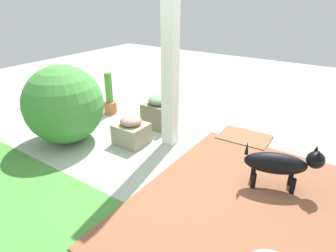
{
  "coord_description": "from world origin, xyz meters",
  "views": [
    {
      "loc": [
        -1.59,
        2.51,
        1.75
      ],
      "look_at": [
        0.15,
        -0.05,
        0.31
      ],
      "focal_mm": 30.8,
      "sensor_mm": 36.0,
      "label": 1
    }
  ],
  "objects_px": {
    "round_shrub": "(64,104)",
    "terracotta_pot_tall": "(110,99)",
    "dog": "(281,163)",
    "stone_planter_near": "(131,131)",
    "doormat": "(244,137)",
    "porch_pillar": "(170,39)",
    "stone_planter_nearest": "(159,112)"
  },
  "relations": [
    {
      "from": "stone_planter_near",
      "to": "dog",
      "type": "relative_size",
      "value": 0.55
    },
    {
      "from": "stone_planter_near",
      "to": "round_shrub",
      "type": "xyz_separation_m",
      "value": [
        0.74,
        0.39,
        0.32
      ]
    },
    {
      "from": "stone_planter_nearest",
      "to": "dog",
      "type": "bearing_deg",
      "value": 163.52
    },
    {
      "from": "round_shrub",
      "to": "terracotta_pot_tall",
      "type": "bearing_deg",
      "value": -77.84
    },
    {
      "from": "stone_planter_nearest",
      "to": "stone_planter_near",
      "type": "relative_size",
      "value": 1.19
    },
    {
      "from": "stone_planter_near",
      "to": "dog",
      "type": "bearing_deg",
      "value": -177.54
    },
    {
      "from": "round_shrub",
      "to": "terracotta_pot_tall",
      "type": "xyz_separation_m",
      "value": [
        0.21,
        -0.98,
        -0.26
      ]
    },
    {
      "from": "round_shrub",
      "to": "dog",
      "type": "relative_size",
      "value": 1.4
    },
    {
      "from": "doormat",
      "to": "dog",
      "type": "bearing_deg",
      "value": 127.21
    },
    {
      "from": "stone_planter_nearest",
      "to": "dog",
      "type": "relative_size",
      "value": 0.65
    },
    {
      "from": "stone_planter_nearest",
      "to": "terracotta_pot_tall",
      "type": "bearing_deg",
      "value": 1.33
    },
    {
      "from": "stone_planter_nearest",
      "to": "terracotta_pot_tall",
      "type": "relative_size",
      "value": 0.7
    },
    {
      "from": "terracotta_pot_tall",
      "to": "doormat",
      "type": "bearing_deg",
      "value": -170.83
    },
    {
      "from": "stone_planter_nearest",
      "to": "stone_planter_near",
      "type": "xyz_separation_m",
      "value": [
        -0.01,
        0.61,
        -0.05
      ]
    },
    {
      "from": "round_shrub",
      "to": "terracotta_pot_tall",
      "type": "height_order",
      "value": "round_shrub"
    },
    {
      "from": "porch_pillar",
      "to": "doormat",
      "type": "relative_size",
      "value": 3.99
    },
    {
      "from": "terracotta_pot_tall",
      "to": "round_shrub",
      "type": "bearing_deg",
      "value": 102.16
    },
    {
      "from": "round_shrub",
      "to": "doormat",
      "type": "distance_m",
      "value": 2.35
    },
    {
      "from": "porch_pillar",
      "to": "doormat",
      "type": "xyz_separation_m",
      "value": [
        -0.75,
        -0.65,
        -1.27
      ]
    },
    {
      "from": "round_shrub",
      "to": "dog",
      "type": "bearing_deg",
      "value": -169.53
    },
    {
      "from": "porch_pillar",
      "to": "doormat",
      "type": "distance_m",
      "value": 1.61
    },
    {
      "from": "stone_planter_nearest",
      "to": "stone_planter_near",
      "type": "bearing_deg",
      "value": 91.35
    },
    {
      "from": "porch_pillar",
      "to": "round_shrub",
      "type": "xyz_separation_m",
      "value": [
        1.14,
        0.68,
        -0.79
      ]
    },
    {
      "from": "stone_planter_near",
      "to": "porch_pillar",
      "type": "bearing_deg",
      "value": -144.33
    },
    {
      "from": "terracotta_pot_tall",
      "to": "dog",
      "type": "height_order",
      "value": "terracotta_pot_tall"
    },
    {
      "from": "porch_pillar",
      "to": "stone_planter_near",
      "type": "bearing_deg",
      "value": 35.67
    },
    {
      "from": "stone_planter_near",
      "to": "dog",
      "type": "distance_m",
      "value": 1.8
    },
    {
      "from": "porch_pillar",
      "to": "terracotta_pot_tall",
      "type": "distance_m",
      "value": 1.74
    },
    {
      "from": "porch_pillar",
      "to": "terracotta_pot_tall",
      "type": "xyz_separation_m",
      "value": [
        1.35,
        -0.31,
        -1.05
      ]
    },
    {
      "from": "stone_planter_near",
      "to": "terracotta_pot_tall",
      "type": "relative_size",
      "value": 0.59
    },
    {
      "from": "terracotta_pot_tall",
      "to": "dog",
      "type": "relative_size",
      "value": 0.93
    },
    {
      "from": "porch_pillar",
      "to": "round_shrub",
      "type": "height_order",
      "value": "porch_pillar"
    }
  ]
}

